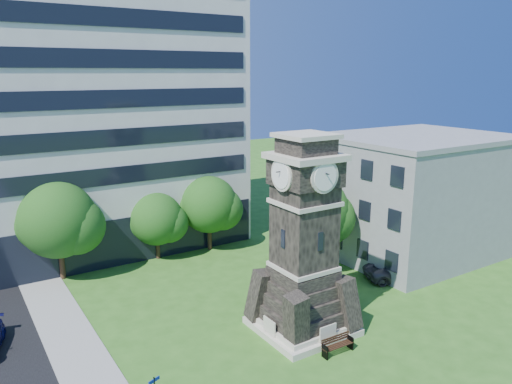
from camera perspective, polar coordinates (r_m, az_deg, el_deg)
ground at (r=29.47m, az=2.89°, el=-18.45°), size 160.00×160.00×0.00m
sidewalk at (r=30.13m, az=-18.96°, el=-18.39°), size 3.00×70.00×0.06m
clock_tower at (r=30.22m, az=5.47°, el=-6.50°), size 5.40×5.40×12.22m
office_tall at (r=47.54m, az=-19.00°, el=11.16°), size 26.20×15.11×28.60m
office_low at (r=45.86m, az=17.70°, el=-0.22°), size 15.20×12.20×10.40m
car_east_lot at (r=40.44m, az=15.96°, el=-8.60°), size 5.75×4.10×1.46m
park_bench at (r=29.99m, az=9.25°, el=-16.78°), size 2.01×0.54×1.04m
tree_nw at (r=40.65m, az=-21.58°, el=-3.23°), size 6.42×5.84×7.65m
tree_nc at (r=43.07m, az=-11.22°, el=-3.21°), size 4.93×4.48×5.77m
tree_ne at (r=44.49m, az=-5.32°, el=-1.62°), size 5.58×5.07×6.73m
tree_east at (r=39.12m, az=6.69°, el=-2.45°), size 6.07×5.52×7.86m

